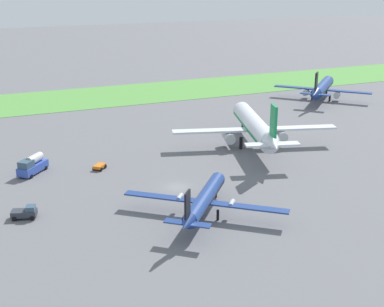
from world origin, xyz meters
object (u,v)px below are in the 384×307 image
Objects in this scene: pushback_tug_midfield at (25,212)px; fuel_truck_by_runway at (32,165)px; airplane_midfield_jet at (255,127)px; airplane_foreground_turboprop at (204,199)px; baggage_cart_near_gate at (99,166)px; airplane_parked_jet_far at (322,88)px.

fuel_truck_by_runway is at bearing 97.46° from pushback_tug_midfield.
airplane_midfield_jet is at bearing 36.76° from pushback_tug_midfield.
airplane_foreground_turboprop reaches higher than baggage_cart_near_gate.
airplane_midfield_jet reaches higher than pushback_tug_midfield.
baggage_cart_near_gate is at bearing 118.63° from fuel_truck_by_runway.
airplane_midfield_jet is at bearing 173.65° from airplane_parked_jet_far.
fuel_truck_by_runway is at bearing 154.49° from airplane_parked_jet_far.
airplane_parked_jet_far is at bearing -35.86° from airplane_midfield_jet.
fuel_truck_by_runway is (-83.25, -28.33, -1.89)m from airplane_parked_jet_far.
airplane_foreground_turboprop is 5.10× the size of pushback_tug_midfield.
baggage_cart_near_gate is (-32.83, -0.65, -3.78)m from airplane_midfield_jet.
baggage_cart_near_gate is (-71.68, -30.95, -2.90)m from airplane_parked_jet_far.
airplane_foreground_turboprop is 0.93× the size of airplane_parked_jet_far.
airplane_foreground_turboprop is at bearing 178.03° from airplane_parked_jet_far.
airplane_foreground_turboprop is at bearing -3.99° from pushback_tug_midfield.
airplane_parked_jet_far is 5.46× the size of pushback_tug_midfield.
airplane_parked_jet_far is 49.28m from airplane_midfield_jet.
airplane_foreground_turboprop is 0.61× the size of airplane_midfield_jet.
airplane_parked_jet_far reaches higher than pushback_tug_midfield.
airplane_midfield_jet is 50.64m from pushback_tug_midfield.
fuel_truck_by_runway is (-44.40, 1.97, -2.77)m from airplane_midfield_jet.
airplane_midfield_jet is 33.06m from baggage_cart_near_gate.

